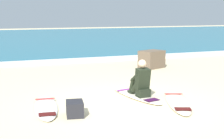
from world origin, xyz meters
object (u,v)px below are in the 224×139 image
at_px(beach_bag, 75,109).
at_px(surfboard_main, 136,95).
at_px(shoreline_rock, 152,59).
at_px(surfboard_spare_far, 177,102).
at_px(surfer_seated, 141,82).
at_px(surfboard_spare_near, 46,107).

bearing_deg(beach_bag, surfboard_main, 27.48).
bearing_deg(shoreline_rock, surfboard_spare_far, -110.17).
bearing_deg(surfer_seated, surfboard_spare_far, -48.90).
xyz_separation_m(surfboard_main, beach_bag, (-1.92, -1.00, 0.12)).
bearing_deg(shoreline_rock, beach_bag, -131.74).
xyz_separation_m(surfboard_main, surfboard_spare_near, (-2.42, -0.22, -0.00)).
relative_size(surfer_seated, surfboard_spare_near, 0.44).
bearing_deg(surfboard_spare_near, surfboard_main, 5.31).
bearing_deg(surfboard_main, surfer_seated, -75.07).
height_order(surfer_seated, beach_bag, surfer_seated).
xyz_separation_m(surfboard_main, surfboard_spare_far, (0.69, -0.91, -0.00)).
distance_m(surfer_seated, shoreline_rock, 4.75).
height_order(surfboard_main, surfboard_spare_near, same).
distance_m(surfboard_main, shoreline_rock, 4.64).
bearing_deg(surfboard_spare_far, shoreline_rock, 69.83).
height_order(surfer_seated, surfboard_spare_near, surfer_seated).
height_order(surfboard_spare_near, shoreline_rock, shoreline_rock).
relative_size(surfboard_spare_near, beach_bag, 4.52).
relative_size(surfer_seated, beach_bag, 1.97).
bearing_deg(surfboard_main, surfboard_spare_near, -174.69).
relative_size(surfboard_main, surfboard_spare_near, 0.98).
bearing_deg(surfboard_spare_far, surfboard_main, 127.27).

